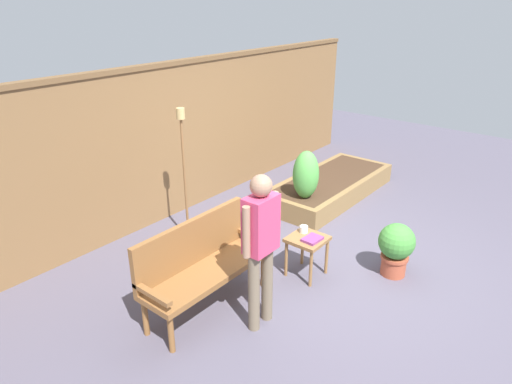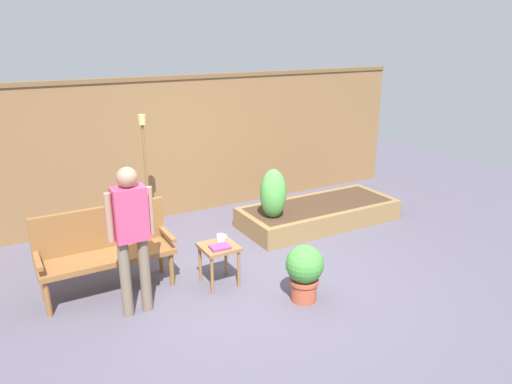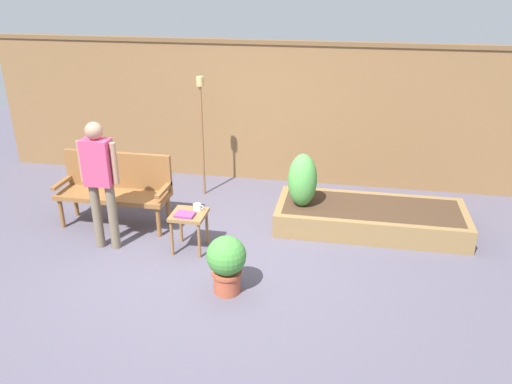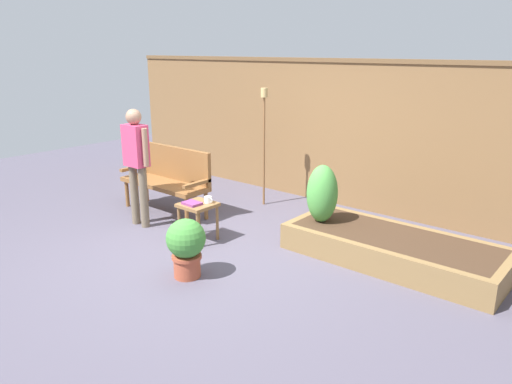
{
  "view_description": "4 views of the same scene",
  "coord_description": "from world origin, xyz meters",
  "px_view_note": "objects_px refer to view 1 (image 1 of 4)",
  "views": [
    {
      "loc": [
        -4.18,
        -2.21,
        2.98
      ],
      "look_at": [
        -0.25,
        1.0,
        0.78
      ],
      "focal_mm": 32.28,
      "sensor_mm": 36.0,
      "label": 1
    },
    {
      "loc": [
        -2.44,
        -4.38,
        2.77
      ],
      "look_at": [
        0.4,
        0.64,
        0.86
      ],
      "focal_mm": 34.09,
      "sensor_mm": 36.0,
      "label": 2
    },
    {
      "loc": [
        1.42,
        -4.92,
        3.07
      ],
      "look_at": [
        0.39,
        0.56,
        0.65
      ],
      "focal_mm": 35.74,
      "sensor_mm": 36.0,
      "label": 3
    },
    {
      "loc": [
        3.82,
        -3.67,
        2.3
      ],
      "look_at": [
        0.11,
        0.76,
        0.58
      ],
      "focal_mm": 34.05,
      "sensor_mm": 36.0,
      "label": 4
    }
  ],
  "objects_px": {
    "potted_boxwood": "(396,247)",
    "shrub_near_bench": "(306,175)",
    "cup_on_table": "(304,229)",
    "tiki_torch": "(183,153)",
    "side_table": "(307,244)",
    "person_by_bench": "(261,239)",
    "garden_bench": "(201,259)",
    "book_on_table": "(312,239)"
  },
  "relations": [
    {
      "from": "potted_boxwood",
      "to": "shrub_near_bench",
      "type": "xyz_separation_m",
      "value": [
        0.6,
        1.62,
        0.29
      ]
    },
    {
      "from": "cup_on_table",
      "to": "tiki_torch",
      "type": "bearing_deg",
      "value": 103.59
    },
    {
      "from": "cup_on_table",
      "to": "potted_boxwood",
      "type": "bearing_deg",
      "value": -57.3
    },
    {
      "from": "side_table",
      "to": "person_by_bench",
      "type": "xyz_separation_m",
      "value": [
        -0.99,
        -0.13,
        0.54
      ]
    },
    {
      "from": "garden_bench",
      "to": "book_on_table",
      "type": "height_order",
      "value": "garden_bench"
    },
    {
      "from": "person_by_bench",
      "to": "potted_boxwood",
      "type": "bearing_deg",
      "value": -21.53
    },
    {
      "from": "garden_bench",
      "to": "book_on_table",
      "type": "bearing_deg",
      "value": -27.87
    },
    {
      "from": "shrub_near_bench",
      "to": "tiki_torch",
      "type": "relative_size",
      "value": 0.4
    },
    {
      "from": "book_on_table",
      "to": "person_by_bench",
      "type": "relative_size",
      "value": 0.14
    },
    {
      "from": "book_on_table",
      "to": "potted_boxwood",
      "type": "relative_size",
      "value": 0.35
    },
    {
      "from": "tiki_torch",
      "to": "person_by_bench",
      "type": "height_order",
      "value": "tiki_torch"
    },
    {
      "from": "shrub_near_bench",
      "to": "person_by_bench",
      "type": "distance_m",
      "value": 2.45
    },
    {
      "from": "garden_bench",
      "to": "shrub_near_bench",
      "type": "bearing_deg",
      "value": 7.9
    },
    {
      "from": "garden_bench",
      "to": "potted_boxwood",
      "type": "height_order",
      "value": "garden_bench"
    },
    {
      "from": "side_table",
      "to": "tiki_torch",
      "type": "height_order",
      "value": "tiki_torch"
    },
    {
      "from": "tiki_torch",
      "to": "person_by_bench",
      "type": "distance_m",
      "value": 1.92
    },
    {
      "from": "side_table",
      "to": "cup_on_table",
      "type": "distance_m",
      "value": 0.18
    },
    {
      "from": "side_table",
      "to": "potted_boxwood",
      "type": "bearing_deg",
      "value": -50.33
    },
    {
      "from": "shrub_near_bench",
      "to": "person_by_bench",
      "type": "bearing_deg",
      "value": -156.35
    },
    {
      "from": "potted_boxwood",
      "to": "tiki_torch",
      "type": "relative_size",
      "value": 0.36
    },
    {
      "from": "cup_on_table",
      "to": "shrub_near_bench",
      "type": "relative_size",
      "value": 0.18
    },
    {
      "from": "side_table",
      "to": "cup_on_table",
      "type": "xyz_separation_m",
      "value": [
        0.08,
        0.1,
        0.12
      ]
    },
    {
      "from": "cup_on_table",
      "to": "person_by_bench",
      "type": "bearing_deg",
      "value": -167.91
    },
    {
      "from": "garden_bench",
      "to": "side_table",
      "type": "relative_size",
      "value": 3.0
    },
    {
      "from": "potted_boxwood",
      "to": "shrub_near_bench",
      "type": "height_order",
      "value": "shrub_near_bench"
    },
    {
      "from": "book_on_table",
      "to": "potted_boxwood",
      "type": "xyz_separation_m",
      "value": [
        0.66,
        -0.7,
        -0.14
      ]
    },
    {
      "from": "cup_on_table",
      "to": "shrub_near_bench",
      "type": "height_order",
      "value": "shrub_near_bench"
    },
    {
      "from": "tiki_torch",
      "to": "cup_on_table",
      "type": "bearing_deg",
      "value": -76.41
    },
    {
      "from": "potted_boxwood",
      "to": "side_table",
      "type": "bearing_deg",
      "value": 129.67
    },
    {
      "from": "cup_on_table",
      "to": "shrub_near_bench",
      "type": "bearing_deg",
      "value": 32.83
    },
    {
      "from": "potted_boxwood",
      "to": "person_by_bench",
      "type": "height_order",
      "value": "person_by_bench"
    },
    {
      "from": "side_table",
      "to": "shrub_near_bench",
      "type": "height_order",
      "value": "shrub_near_bench"
    },
    {
      "from": "cup_on_table",
      "to": "book_on_table",
      "type": "distance_m",
      "value": 0.2
    },
    {
      "from": "shrub_near_bench",
      "to": "person_by_bench",
      "type": "height_order",
      "value": "person_by_bench"
    },
    {
      "from": "tiki_torch",
      "to": "person_by_bench",
      "type": "relative_size",
      "value": 1.12
    },
    {
      "from": "side_table",
      "to": "book_on_table",
      "type": "height_order",
      "value": "book_on_table"
    },
    {
      "from": "book_on_table",
      "to": "tiki_torch",
      "type": "height_order",
      "value": "tiki_torch"
    },
    {
      "from": "cup_on_table",
      "to": "potted_boxwood",
      "type": "height_order",
      "value": "potted_boxwood"
    },
    {
      "from": "side_table",
      "to": "person_by_bench",
      "type": "height_order",
      "value": "person_by_bench"
    },
    {
      "from": "book_on_table",
      "to": "person_by_bench",
      "type": "height_order",
      "value": "person_by_bench"
    },
    {
      "from": "garden_bench",
      "to": "potted_boxwood",
      "type": "bearing_deg",
      "value": -35.92
    },
    {
      "from": "book_on_table",
      "to": "shrub_near_bench",
      "type": "relative_size",
      "value": 0.31
    }
  ]
}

